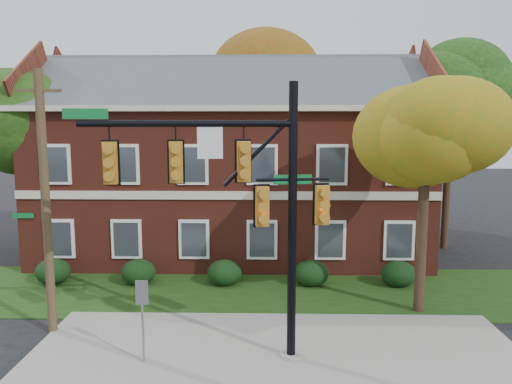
{
  "coord_description": "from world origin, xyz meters",
  "views": [
    {
      "loc": [
        -0.28,
        -12.76,
        6.51
      ],
      "look_at": [
        -0.64,
        3.0,
        4.33
      ],
      "focal_mm": 35.0,
      "sensor_mm": 36.0,
      "label": 1
    }
  ],
  "objects_px": {
    "hedge_center": "(224,273)",
    "hedge_right": "(311,273)",
    "hedge_far_right": "(399,274)",
    "tree_left_rear": "(26,120)",
    "hedge_far_left": "(53,271)",
    "tree_right_rear": "(460,91)",
    "utility_pole": "(46,203)",
    "hedge_left": "(138,272)",
    "sign_post": "(142,308)",
    "tree_near_right": "(435,118)",
    "apartment_building": "(233,154)",
    "traffic_signal": "(242,193)",
    "tree_far_rear": "(262,87)"
  },
  "relations": [
    {
      "from": "hedge_center",
      "to": "hedge_right",
      "type": "height_order",
      "value": "same"
    },
    {
      "from": "hedge_far_right",
      "to": "tree_left_rear",
      "type": "relative_size",
      "value": 0.16
    },
    {
      "from": "hedge_far_left",
      "to": "tree_right_rear",
      "type": "xyz_separation_m",
      "value": [
        18.31,
        6.11,
        7.6
      ]
    },
    {
      "from": "hedge_far_left",
      "to": "tree_right_rear",
      "type": "distance_m",
      "value": 20.75
    },
    {
      "from": "hedge_right",
      "to": "utility_pole",
      "type": "height_order",
      "value": "utility_pole"
    },
    {
      "from": "hedge_left",
      "to": "hedge_right",
      "type": "height_order",
      "value": "same"
    },
    {
      "from": "utility_pole",
      "to": "sign_post",
      "type": "height_order",
      "value": "utility_pole"
    },
    {
      "from": "tree_near_right",
      "to": "utility_pole",
      "type": "xyz_separation_m",
      "value": [
        -12.22,
        -1.87,
        -2.56
      ]
    },
    {
      "from": "apartment_building",
      "to": "tree_right_rear",
      "type": "bearing_deg",
      "value": 4.33
    },
    {
      "from": "traffic_signal",
      "to": "tree_right_rear",
      "type": "bearing_deg",
      "value": 41.52
    },
    {
      "from": "hedge_far_left",
      "to": "hedge_far_right",
      "type": "relative_size",
      "value": 1.0
    },
    {
      "from": "sign_post",
      "to": "traffic_signal",
      "type": "bearing_deg",
      "value": 6.61
    },
    {
      "from": "apartment_building",
      "to": "tree_far_rear",
      "type": "relative_size",
      "value": 1.63
    },
    {
      "from": "hedge_far_right",
      "to": "utility_pole",
      "type": "height_order",
      "value": "utility_pole"
    },
    {
      "from": "hedge_left",
      "to": "hedge_center",
      "type": "relative_size",
      "value": 1.0
    },
    {
      "from": "hedge_center",
      "to": "tree_far_rear",
      "type": "height_order",
      "value": "tree_far_rear"
    },
    {
      "from": "tree_near_right",
      "to": "utility_pole",
      "type": "bearing_deg",
      "value": -171.32
    },
    {
      "from": "apartment_building",
      "to": "traffic_signal",
      "type": "distance_m",
      "value": 11.89
    },
    {
      "from": "tree_far_rear",
      "to": "traffic_signal",
      "type": "height_order",
      "value": "tree_far_rear"
    },
    {
      "from": "hedge_far_right",
      "to": "hedge_left",
      "type": "bearing_deg",
      "value": 180.0
    },
    {
      "from": "utility_pole",
      "to": "hedge_right",
      "type": "bearing_deg",
      "value": 17.61
    },
    {
      "from": "tree_far_rear",
      "to": "sign_post",
      "type": "xyz_separation_m",
      "value": [
        -2.97,
        -19.81,
        -7.24
      ]
    },
    {
      "from": "hedge_left",
      "to": "tree_near_right",
      "type": "height_order",
      "value": "tree_near_right"
    },
    {
      "from": "hedge_left",
      "to": "hedge_center",
      "type": "xyz_separation_m",
      "value": [
        3.5,
        0.0,
        0.0
      ]
    },
    {
      "from": "tree_left_rear",
      "to": "hedge_right",
      "type": "bearing_deg",
      "value": -17.37
    },
    {
      "from": "hedge_far_left",
      "to": "tree_right_rear",
      "type": "bearing_deg",
      "value": 18.45
    },
    {
      "from": "traffic_signal",
      "to": "utility_pole",
      "type": "bearing_deg",
      "value": 153.14
    },
    {
      "from": "hedge_left",
      "to": "utility_pole",
      "type": "height_order",
      "value": "utility_pole"
    },
    {
      "from": "tree_right_rear",
      "to": "hedge_left",
      "type": "bearing_deg",
      "value": -157.58
    },
    {
      "from": "tree_far_rear",
      "to": "sign_post",
      "type": "bearing_deg",
      "value": -98.52
    },
    {
      "from": "hedge_right",
      "to": "hedge_far_left",
      "type": "bearing_deg",
      "value": 180.0
    },
    {
      "from": "hedge_far_right",
      "to": "utility_pole",
      "type": "distance_m",
      "value": 13.38
    },
    {
      "from": "hedge_center",
      "to": "utility_pole",
      "type": "xyz_separation_m",
      "value": [
        -5.0,
        -4.7,
        3.58
      ]
    },
    {
      "from": "apartment_building",
      "to": "hedge_far_right",
      "type": "xyz_separation_m",
      "value": [
        7.0,
        -5.25,
        -4.46
      ]
    },
    {
      "from": "hedge_far_right",
      "to": "hedge_center",
      "type": "bearing_deg",
      "value": 180.0
    },
    {
      "from": "tree_near_right",
      "to": "tree_right_rear",
      "type": "height_order",
      "value": "tree_right_rear"
    },
    {
      "from": "tree_right_rear",
      "to": "tree_far_rear",
      "type": "xyz_separation_m",
      "value": [
        -9.97,
        6.98,
        0.72
      ]
    },
    {
      "from": "tree_far_rear",
      "to": "utility_pole",
      "type": "height_order",
      "value": "tree_far_rear"
    },
    {
      "from": "hedge_left",
      "to": "traffic_signal",
      "type": "xyz_separation_m",
      "value": [
        4.55,
        -6.59,
        4.18
      ]
    },
    {
      "from": "tree_left_rear",
      "to": "sign_post",
      "type": "distance_m",
      "value": 14.47
    },
    {
      "from": "tree_right_rear",
      "to": "utility_pole",
      "type": "distance_m",
      "value": 19.98
    },
    {
      "from": "tree_far_rear",
      "to": "hedge_far_left",
      "type": "bearing_deg",
      "value": -122.5
    },
    {
      "from": "tree_near_right",
      "to": "apartment_building",
      "type": "bearing_deg",
      "value": 131.77
    },
    {
      "from": "hedge_left",
      "to": "tree_near_right",
      "type": "relative_size",
      "value": 0.16
    },
    {
      "from": "hedge_right",
      "to": "traffic_signal",
      "type": "bearing_deg",
      "value": -110.43
    },
    {
      "from": "hedge_center",
      "to": "utility_pole",
      "type": "bearing_deg",
      "value": -136.77
    },
    {
      "from": "apartment_building",
      "to": "hedge_left",
      "type": "height_order",
      "value": "apartment_building"
    },
    {
      "from": "tree_left_rear",
      "to": "hedge_center",
      "type": "bearing_deg",
      "value": -23.04
    },
    {
      "from": "hedge_far_left",
      "to": "sign_post",
      "type": "height_order",
      "value": "sign_post"
    },
    {
      "from": "apartment_building",
      "to": "sign_post",
      "type": "distance_m",
      "value": 12.54
    }
  ]
}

